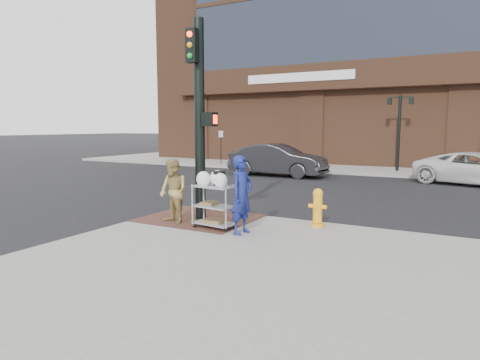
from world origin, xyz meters
The scene contains 14 objects.
ground centered at (0.00, 0.00, 0.00)m, with size 220.00×220.00×0.00m, color black.
brick_curb_ramp centered at (-0.60, 0.90, 0.16)m, with size 2.80×2.40×0.01m, color #4E2E24.
lamp_post centered at (2.00, 16.00, 2.62)m, with size 1.32×0.22×4.00m.
parking_sign centered at (-8.50, 15.00, 1.25)m, with size 0.05×0.05×2.20m, color black.
traffic_signal_pole centered at (-0.48, 0.77, 2.83)m, with size 0.61×0.51×5.00m.
woman_blue centered at (1.13, 0.02, 1.02)m, with size 0.64×0.42×1.75m, color navy.
pedestrian_tan centered at (-0.83, 0.11, 0.95)m, with size 0.78×0.60×1.59m, color #9F864B.
sedan_dark centered at (-3.19, 11.82, 0.82)m, with size 1.74×4.98×1.64m, color black.
minivan_white centered at (5.79, 12.76, 0.71)m, with size 2.35×5.09×1.42m, color silver.
utility_cart centered at (0.32, 0.17, 0.77)m, with size 1.04×0.67×1.36m.
fire_hydrant centered at (2.40, 1.47, 0.62)m, with size 0.43×0.30×0.92m.
newsbox_red centered at (-5.67, 15.40, 0.70)m, with size 0.47×0.42×1.11m, color maroon.
newsbox_yellow centered at (-4.93, 15.28, 0.66)m, with size 0.43×0.39×1.01m, color gold.
newsbox_blue centered at (-6.24, 15.26, 0.67)m, with size 0.44×0.40×1.05m, color navy.
Camera 1 is at (5.58, -8.19, 2.53)m, focal length 32.00 mm.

